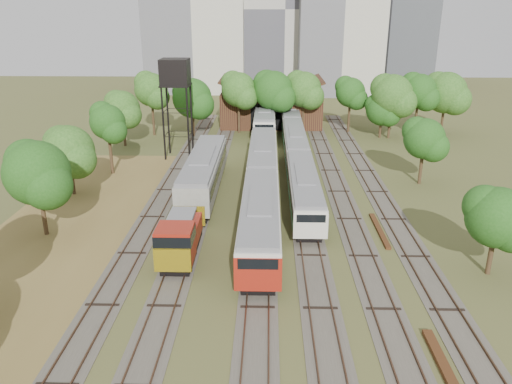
{
  "coord_description": "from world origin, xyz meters",
  "views": [
    {
      "loc": [
        -1.4,
        -24.14,
        17.9
      ],
      "look_at": [
        -2.48,
        17.9,
        2.5
      ],
      "focal_mm": 35.0,
      "sensor_mm": 36.0,
      "label": 1
    }
  ],
  "objects_px": {
    "railcar_red_set": "(262,185)",
    "shunter_locomotive": "(180,240)",
    "railcar_green_set": "(295,144)",
    "water_tower": "(175,75)"
  },
  "relations": [
    {
      "from": "railcar_red_set",
      "to": "shunter_locomotive",
      "type": "bearing_deg",
      "value": -117.75
    },
    {
      "from": "railcar_green_set",
      "to": "shunter_locomotive",
      "type": "height_order",
      "value": "shunter_locomotive"
    },
    {
      "from": "railcar_green_set",
      "to": "shunter_locomotive",
      "type": "distance_m",
      "value": 29.99
    },
    {
      "from": "railcar_red_set",
      "to": "shunter_locomotive",
      "type": "relative_size",
      "value": 4.27
    },
    {
      "from": "railcar_red_set",
      "to": "railcar_green_set",
      "type": "height_order",
      "value": "railcar_red_set"
    },
    {
      "from": "shunter_locomotive",
      "to": "railcar_green_set",
      "type": "bearing_deg",
      "value": 70.52
    },
    {
      "from": "railcar_red_set",
      "to": "shunter_locomotive",
      "type": "distance_m",
      "value": 12.89
    },
    {
      "from": "railcar_red_set",
      "to": "railcar_green_set",
      "type": "relative_size",
      "value": 0.66
    },
    {
      "from": "railcar_red_set",
      "to": "railcar_green_set",
      "type": "distance_m",
      "value": 17.34
    },
    {
      "from": "railcar_green_set",
      "to": "water_tower",
      "type": "bearing_deg",
      "value": -179.81
    }
  ]
}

